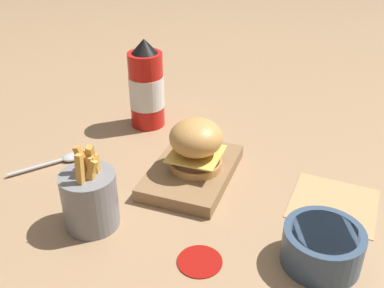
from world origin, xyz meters
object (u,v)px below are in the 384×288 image
at_px(side_bowl, 322,246).
at_px(spoon, 64,159).
at_px(serving_board, 192,172).
at_px(ketchup_bottle, 146,88).
at_px(burger, 196,145).
at_px(fries_basket, 90,198).

height_order(side_bowl, spoon, side_bowl).
distance_m(side_bowl, spoon, 0.54).
bearing_deg(serving_board, ketchup_bottle, 45.00).
height_order(burger, spoon, burger).
bearing_deg(serving_board, fries_basket, 149.33).
bearing_deg(ketchup_bottle, fries_basket, -169.83).
relative_size(fries_basket, side_bowl, 1.26).
relative_size(serving_board, side_bowl, 1.84).
xyz_separation_m(ketchup_bottle, fries_basket, (-0.36, -0.06, -0.04)).
bearing_deg(spoon, fries_basket, -94.80).
bearing_deg(side_bowl, fries_basket, 96.23).
xyz_separation_m(serving_board, burger, (0.00, -0.01, 0.06)).
distance_m(burger, side_bowl, 0.29).
bearing_deg(ketchup_bottle, burger, -133.70).
bearing_deg(burger, ketchup_bottle, 46.30).
height_order(serving_board, fries_basket, fries_basket).
xyz_separation_m(fries_basket, spoon, (0.15, 0.16, -0.05)).
bearing_deg(burger, spoon, 97.82).
bearing_deg(serving_board, burger, -88.33).
distance_m(ketchup_bottle, spoon, 0.25).
relative_size(burger, ketchup_bottle, 0.48).
bearing_deg(serving_board, spoon, 98.00).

